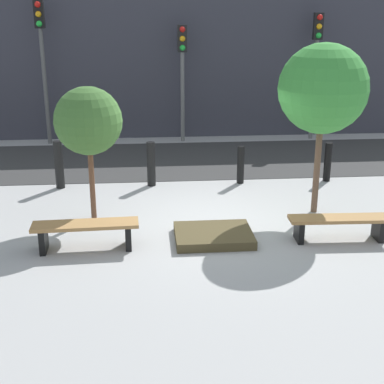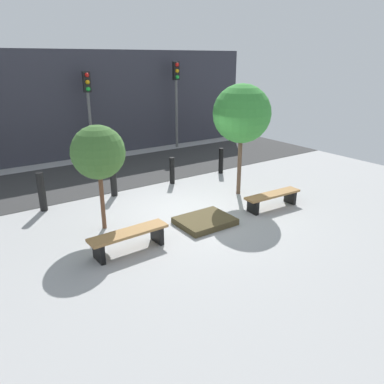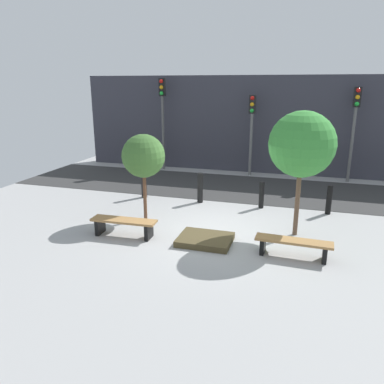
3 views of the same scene
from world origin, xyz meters
TOP-DOWN VIEW (x-y plane):
  - ground_plane at (0.00, 0.00)m, footprint 18.00×18.00m
  - road_strip at (0.00, 4.75)m, footprint 18.00×3.95m
  - building_facade at (0.00, 7.85)m, footprint 16.20×0.50m
  - bench_left at (-2.19, -0.92)m, footprint 1.78×0.50m
  - bench_right at (2.19, -0.92)m, footprint 1.79×0.46m
  - planter_bed at (0.00, -0.72)m, footprint 1.35×1.08m
  - tree_behind_left_bench at (-2.19, 0.50)m, footprint 1.26×1.26m
  - tree_behind_right_bench at (2.19, 0.50)m, footprint 1.69×1.69m
  - bollard_far_left at (-3.12, 2.53)m, footprint 0.20×0.20m
  - bollard_left at (-1.04, 2.53)m, footprint 0.19×0.19m
  - bollard_center at (1.04, 2.53)m, footprint 0.17×0.17m
  - bollard_right at (3.12, 2.53)m, footprint 0.17×0.17m
  - traffic_light_west at (-4.09, 7.01)m, footprint 0.28×0.27m
  - traffic_light_mid_west at (0.00, 7.01)m, footprint 0.28×0.27m
  - traffic_light_mid_east at (4.09, 7.01)m, footprint 0.28×0.27m

SIDE VIEW (x-z plane):
  - ground_plane at x=0.00m, z-range 0.00..0.00m
  - road_strip at x=0.00m, z-range 0.00..0.01m
  - planter_bed at x=0.00m, z-range 0.00..0.16m
  - bench_right at x=2.19m, z-range 0.10..0.53m
  - bench_left at x=-2.19m, z-range 0.10..0.57m
  - bollard_center at x=1.04m, z-range 0.00..0.89m
  - bollard_right at x=3.12m, z-range 0.00..0.93m
  - bollard_left at x=-1.04m, z-range 0.00..1.03m
  - bollard_far_left at x=-3.12m, z-range 0.00..1.09m
  - tree_behind_left_bench at x=-2.19m, z-range 0.64..3.19m
  - building_facade at x=0.00m, z-range 0.00..4.30m
  - traffic_light_mid_west at x=0.00m, z-range 0.67..4.15m
  - tree_behind_right_bench at x=2.19m, z-range 0.80..4.10m
  - traffic_light_mid_east at x=4.09m, z-range 0.72..4.54m
  - traffic_light_west at x=-4.09m, z-range 0.77..4.93m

